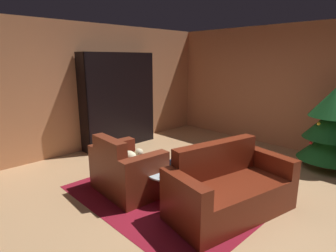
# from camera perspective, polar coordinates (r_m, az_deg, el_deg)

# --- Properties ---
(ground_plane) EXTENTS (7.47, 7.47, 0.00)m
(ground_plane) POSITION_cam_1_polar(r_m,az_deg,el_deg) (4.33, 4.95, -13.16)
(ground_plane) COLOR tan
(wall_back) EXTENTS (5.92, 0.06, 2.67)m
(wall_back) POSITION_cam_1_polar(r_m,az_deg,el_deg) (6.60, 23.57, 7.26)
(wall_back) COLOR tan
(wall_back) RESTS_ON ground
(wall_left) EXTENTS (0.06, 6.35, 2.67)m
(wall_left) POSITION_cam_1_polar(r_m,az_deg,el_deg) (6.21, -15.81, 7.53)
(wall_left) COLOR tan
(wall_left) RESTS_ON ground
(area_rug) EXTENTS (2.71, 2.08, 0.01)m
(area_rug) POSITION_cam_1_polar(r_m,az_deg,el_deg) (4.21, -0.09, -13.88)
(area_rug) COLOR maroon
(area_rug) RESTS_ON ground
(bookshelf_unit) EXTENTS (0.39, 1.72, 2.08)m
(bookshelf_unit) POSITION_cam_1_polar(r_m,az_deg,el_deg) (6.37, -9.30, 5.24)
(bookshelf_unit) COLOR black
(bookshelf_unit) RESTS_ON ground
(armchair_red) EXTENTS (1.09, 0.80, 0.88)m
(armchair_red) POSITION_cam_1_polar(r_m,az_deg,el_deg) (4.22, -8.61, -9.27)
(armchair_red) COLOR maroon
(armchair_red) RESTS_ON ground
(couch_red) EXTENTS (1.10, 1.78, 0.88)m
(couch_red) POSITION_cam_1_polar(r_m,az_deg,el_deg) (3.74, 12.41, -12.75)
(couch_red) COLOR maroon
(couch_red) RESTS_ON ground
(coffee_table) EXTENTS (0.63, 0.63, 0.41)m
(coffee_table) POSITION_cam_1_polar(r_m,az_deg,el_deg) (3.96, 0.06, -9.89)
(coffee_table) COLOR black
(coffee_table) RESTS_ON ground
(book_stack_on_table) EXTENTS (0.20, 0.18, 0.05)m
(book_stack_on_table) POSITION_cam_1_polar(r_m,az_deg,el_deg) (3.93, -0.10, -8.98)
(book_stack_on_table) COLOR #3D4C95
(book_stack_on_table) RESTS_ON coffee_table
(bottle_on_table) EXTENTS (0.07, 0.07, 0.32)m
(bottle_on_table) POSITION_cam_1_polar(r_m,az_deg,el_deg) (3.75, 0.86, -8.54)
(bottle_on_table) COLOR navy
(bottle_on_table) RESTS_ON coffee_table
(decorated_tree) EXTENTS (1.03, 1.03, 1.48)m
(decorated_tree) POSITION_cam_1_polar(r_m,az_deg,el_deg) (5.68, 30.58, -0.26)
(decorated_tree) COLOR brown
(decorated_tree) RESTS_ON ground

